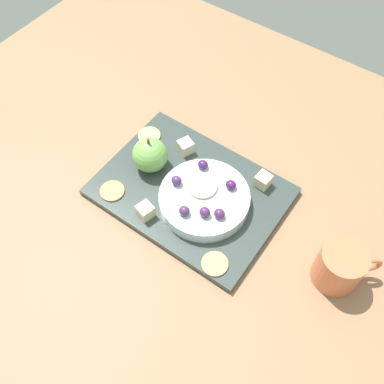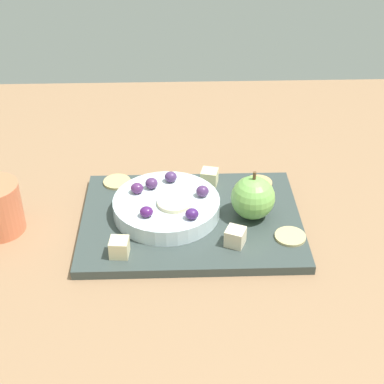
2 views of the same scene
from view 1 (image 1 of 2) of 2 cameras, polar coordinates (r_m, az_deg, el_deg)
name	(u,v)px [view 1 (image 1 of 2)]	position (r cm, az deg, el deg)	size (l,w,h in cm)	color
table	(167,194)	(85.71, -3.27, -0.27)	(118.04, 106.90, 3.77)	#8E6B4B
platter	(191,191)	(82.81, -0.18, 0.07)	(33.65, 24.58, 1.41)	#35403E
serving_dish	(204,199)	(79.55, 1.60, -0.93)	(16.45, 16.45, 2.57)	silver
apple_whole	(150,155)	(83.10, -5.45, 4.79)	(6.72, 6.72, 6.72)	#76B353
apple_stem	(148,141)	(80.03, -5.68, 6.54)	(0.50, 0.50, 1.20)	brown
cheese_cube_0	(186,147)	(86.63, -0.83, 5.88)	(2.62, 2.62, 2.62)	beige
cheese_cube_1	(145,211)	(78.62, -6.05, -2.46)	(2.62, 2.62, 2.62)	beige
cheese_cube_2	(263,180)	(82.83, 9.19, 1.48)	(2.62, 2.62, 2.62)	beige
cracker_0	(215,264)	(74.82, 2.96, -9.26)	(4.57, 4.57, 0.40)	tan
cracker_1	(112,191)	(83.11, -10.28, 0.13)	(4.57, 4.57, 0.40)	tan
cracker_2	(149,136)	(90.33, -5.55, 7.28)	(4.57, 4.57, 0.40)	tan
grape_0	(178,179)	(79.35, -1.85, 1.67)	(1.98, 1.78, 1.78)	#4C2C5D
grape_1	(203,165)	(81.34, 1.43, 3.56)	(1.98, 1.78, 1.65)	#411E63
grape_2	(205,212)	(75.60, 1.67, -2.62)	(1.98, 1.78, 1.78)	#4D2B5C
grape_3	(231,185)	(79.04, 5.07, 0.93)	(1.98, 1.78, 1.59)	#481A5C
grape_4	(184,211)	(75.73, -1.00, -2.46)	(1.98, 1.78, 1.73)	#492D5D
grape_5	(219,214)	(75.61, 3.57, -2.82)	(1.98, 1.78, 1.68)	#51265B
apple_slice_0	(203,186)	(79.15, 1.38, 0.73)	(5.28, 5.28, 0.60)	beige
cup	(340,266)	(75.78, 18.60, -9.10)	(9.49, 8.48, 8.00)	#DB6F49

